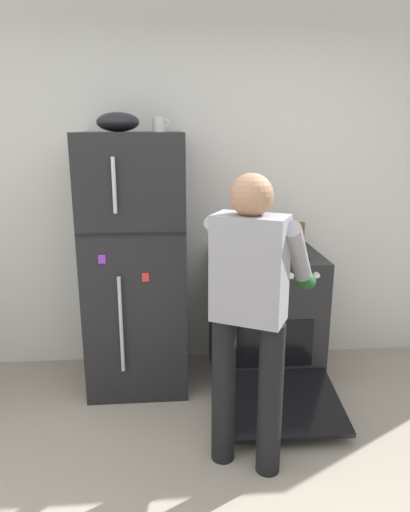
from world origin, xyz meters
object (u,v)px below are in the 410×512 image
Objects in this scene: coffee_mug at (159,124)px; mixing_bowl at (118,122)px; red_pot at (246,246)px; pepper_mill at (301,234)px; refrigerator at (136,263)px; stove_range at (265,317)px; person_cook at (251,299)px.

mixing_bowl reaches higher than coffee_mug.
red_pot is 0.52m from pepper_mill.
refrigerator is 1.44× the size of stove_range.
pepper_mill is 1.55m from mixing_bowl.
red_pot is at bearing -9.74° from coffee_mug.
pepper_mill is at bearing 28.52° from red_pot.
mixing_bowl is (-0.85, 0.05, 0.83)m from red_pot.
refrigerator is 10.06× the size of pepper_mill.
red_pot is 1.01m from coffee_mug.
pepper_mill is (0.58, 1.15, 0.08)m from person_cook.
refrigerator is 15.87× the size of coffee_mug.
red_pot is at bearing -3.39° from mixing_bowl.
coffee_mug is (0.18, 0.05, 0.94)m from refrigerator.
pepper_mill is at bearing 63.11° from person_cook.
pepper_mill is (1.04, 0.15, -0.79)m from coffee_mug.
mixing_bowl is at bearing 176.61° from red_pot.
mixing_bowl reaches higher than refrigerator.
mixing_bowl is (-0.08, 0.00, 0.95)m from refrigerator.
stove_range is 0.68m from pepper_mill.
red_pot is (0.77, -0.05, 0.12)m from refrigerator.
coffee_mug is at bearing 170.26° from red_pot.
refrigerator reaches higher than person_cook.
refrigerator reaches higher than red_pot.
person_cook is 0.91m from red_pot.
coffee_mug reaches higher than person_cook.
stove_range is at bearing 11.28° from red_pot.
mixing_bowl reaches higher than person_cook.
person_cook is at bearing -97.82° from red_pot.
person_cook is at bearing -56.01° from refrigerator.
stove_range is at bearing -1.03° from mixing_bowl.
mixing_bowl is (-1.31, -0.20, 0.81)m from pepper_mill.
coffee_mug is 1.32m from pepper_mill.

